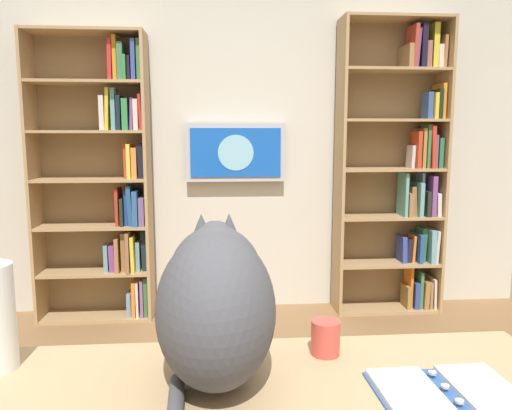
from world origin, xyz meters
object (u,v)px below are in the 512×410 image
Objects in this scene: bookshelf_left at (401,172)px; open_binder at (445,390)px; wall_mounted_tv at (236,153)px; cat at (216,297)px; coffee_mug at (325,338)px; bookshelf_right at (106,182)px.

bookshelf_left is 2.69m from open_binder.
cat is (0.14, 2.48, -0.27)m from wall_mounted_tv.
wall_mounted_tv reaches higher than open_binder.
bookshelf_left reaches higher than wall_mounted_tv.
coffee_mug is (0.24, -0.23, 0.04)m from open_binder.
cat is 0.35m from coffee_mug.
bookshelf_right is at bearing -71.79° from cat.
cat is 1.74× the size of open_binder.
bookshelf_right is 0.96m from wall_mounted_tv.
open_binder is (-0.54, 0.14, -0.19)m from cat.
wall_mounted_tv is at bearing -93.33° from cat.
bookshelf_left is at bearing 176.06° from wall_mounted_tv.
bookshelf_right is (2.17, -0.00, -0.06)m from bookshelf_left.
cat is at bearing 15.72° from coffee_mug.
open_binder is at bearing 135.94° from coffee_mug.
bookshelf_left is 1.06× the size of bookshelf_right.
bookshelf_left reaches higher than coffee_mug.
bookshelf_left reaches higher than bookshelf_right.
bookshelf_right is 3.51× the size of cat.
coffee_mug is at bearing 115.25° from bookshelf_right.
wall_mounted_tv reaches higher than cat.
bookshelf_right is at bearing -64.75° from coffee_mug.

